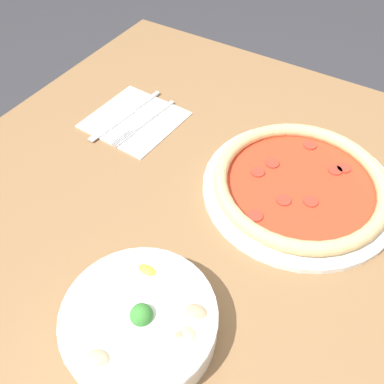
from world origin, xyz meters
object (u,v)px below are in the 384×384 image
at_px(pizza, 300,185).
at_px(bowl, 141,320).
at_px(knife, 129,113).
at_px(fork, 145,122).

xyz_separation_m(pizza, bowl, (0.09, 0.37, 0.01)).
xyz_separation_m(pizza, knife, (0.41, -0.02, -0.01)).
relative_size(bowl, fork, 1.16).
relative_size(pizza, bowl, 1.63).
bearing_deg(pizza, bowl, 76.44).
distance_m(pizza, fork, 0.36).
xyz_separation_m(pizza, fork, (0.36, -0.01, -0.01)).
height_order(pizza, fork, pizza).
xyz_separation_m(bowl, knife, (0.32, -0.39, -0.03)).
bearing_deg(knife, pizza, 93.99).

